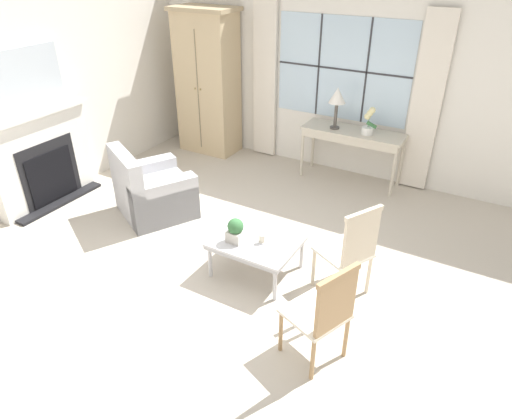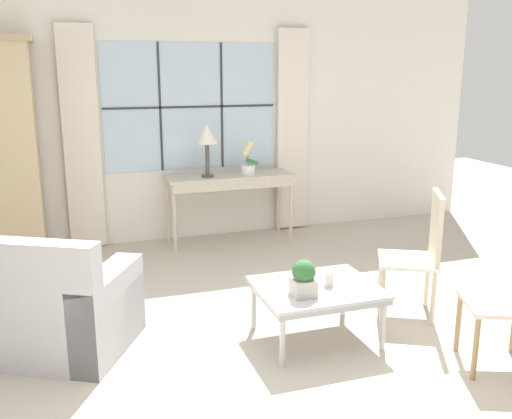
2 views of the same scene
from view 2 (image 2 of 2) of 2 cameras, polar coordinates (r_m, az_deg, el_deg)
name	(u,v)px [view 2 (image 2 of 2)]	position (r m, az deg, el deg)	size (l,w,h in m)	color
ground_plane	(289,352)	(4.12, 3.28, -14.07)	(14.00, 14.00, 0.00)	#BCB2A3
wall_back_windowed	(191,118)	(6.56, -6.51, 9.12)	(7.20, 0.14, 2.80)	silver
console_table	(229,182)	(6.43, -2.68, 2.76)	(1.42, 0.48, 0.77)	beige
table_lamp	(207,137)	(6.23, -4.93, 7.27)	(0.24, 0.24, 0.58)	#4C4742
potted_orchid	(248,160)	(6.41, -0.80, 4.93)	(0.20, 0.16, 0.38)	white
armchair_upholstered	(62,311)	(4.24, -18.86, -9.56)	(1.16, 1.14, 0.89)	#B2B2B7
side_chair_wooden	(421,248)	(4.66, 16.20, -3.69)	(0.59, 0.59, 1.01)	white
coffee_table	(316,291)	(4.17, 6.07, -8.16)	(0.86, 0.71, 0.41)	#BCBCC1
potted_plant_small	(304,278)	(3.93, 4.80, -6.84)	(0.16, 0.16, 0.26)	#BCB7AD
pillar_candle	(329,280)	(4.15, 7.33, -7.03)	(0.09, 0.09, 0.11)	silver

